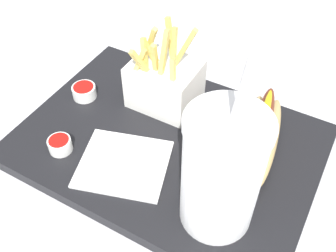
% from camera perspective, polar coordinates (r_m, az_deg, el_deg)
% --- Properties ---
extents(ground_plane, '(2.40, 2.40, 0.02)m').
position_cam_1_polar(ground_plane, '(0.61, -0.00, -3.92)').
color(ground_plane, silver).
extents(food_tray, '(0.43, 0.31, 0.02)m').
position_cam_1_polar(food_tray, '(0.59, -0.00, -2.68)').
color(food_tray, black).
rests_on(food_tray, ground_plane).
extents(soda_cup, '(0.09, 0.09, 0.25)m').
position_cam_1_polar(soda_cup, '(0.44, 7.75, -6.81)').
color(soda_cup, white).
rests_on(soda_cup, food_tray).
extents(fries_basket, '(0.10, 0.09, 0.15)m').
position_cam_1_polar(fries_basket, '(0.62, -0.49, 6.34)').
color(fries_basket, white).
rests_on(fries_basket, food_tray).
extents(hot_dog_1, '(0.08, 0.18, 0.06)m').
position_cam_1_polar(hot_dog_1, '(0.58, 13.19, -1.13)').
color(hot_dog_1, tan).
rests_on(hot_dog_1, food_tray).
extents(ketchup_cup_1, '(0.04, 0.04, 0.02)m').
position_cam_1_polar(ketchup_cup_1, '(0.66, -12.07, 4.98)').
color(ketchup_cup_1, white).
rests_on(ketchup_cup_1, food_tray).
extents(ketchup_cup_2, '(0.03, 0.03, 0.02)m').
position_cam_1_polar(ketchup_cup_2, '(0.58, -15.42, -2.57)').
color(ketchup_cup_2, white).
rests_on(ketchup_cup_2, food_tray).
extents(napkin_stack, '(0.15, 0.14, 0.00)m').
position_cam_1_polar(napkin_stack, '(0.56, -6.43, -5.47)').
color(napkin_stack, white).
rests_on(napkin_stack, food_tray).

